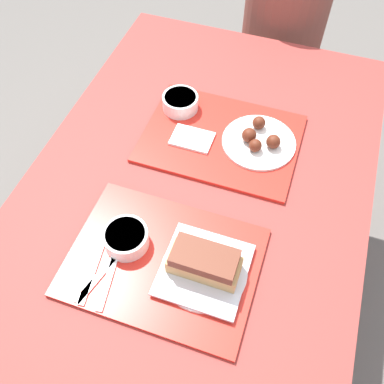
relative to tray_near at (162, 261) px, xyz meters
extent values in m
plane|color=#605B56|center=(0.00, 0.19, -0.73)|extent=(12.00, 12.00, 0.00)
cube|color=maroon|center=(0.00, 0.19, -0.03)|extent=(0.93, 1.54, 0.04)
cylinder|color=maroon|center=(-0.40, 0.88, -0.39)|extent=(0.07, 0.07, 0.68)
cylinder|color=maroon|center=(0.41, 0.88, -0.39)|extent=(0.07, 0.07, 0.68)
cube|color=maroon|center=(0.00, 1.18, -0.28)|extent=(0.89, 0.28, 0.04)
cylinder|color=maroon|center=(-0.38, 1.18, -0.51)|extent=(0.06, 0.06, 0.43)
cylinder|color=maroon|center=(0.39, 1.18, -0.51)|extent=(0.06, 0.06, 0.43)
cube|color=red|center=(0.00, 0.00, 0.00)|extent=(0.45, 0.34, 0.01)
cube|color=red|center=(0.02, 0.43, 0.00)|extent=(0.45, 0.34, 0.01)
cylinder|color=white|center=(-0.10, 0.02, 0.03)|extent=(0.11, 0.11, 0.05)
cylinder|color=beige|center=(-0.10, 0.02, 0.05)|extent=(0.10, 0.10, 0.01)
cylinder|color=white|center=(0.11, 0.00, 0.01)|extent=(0.21, 0.21, 0.01)
cube|color=silver|center=(0.11, 0.00, 0.02)|extent=(0.20, 0.20, 0.01)
cube|color=tan|center=(0.11, 0.00, 0.04)|extent=(0.17, 0.07, 0.04)
cube|color=brown|center=(0.11, 0.00, 0.08)|extent=(0.15, 0.08, 0.03)
cube|color=white|center=(-0.12, -0.08, 0.01)|extent=(0.06, 0.17, 0.00)
cube|color=white|center=(-0.10, -0.08, 0.01)|extent=(0.04, 0.17, 0.00)
cube|color=white|center=(-0.14, -0.08, 0.01)|extent=(0.04, 0.17, 0.00)
cylinder|color=white|center=(-0.13, 0.51, 0.03)|extent=(0.11, 0.11, 0.05)
cylinder|color=beige|center=(-0.13, 0.51, 0.05)|extent=(0.10, 0.10, 0.01)
cylinder|color=white|center=(0.13, 0.44, 0.01)|extent=(0.21, 0.21, 0.01)
sphere|color=#562314|center=(0.17, 0.44, 0.03)|extent=(0.04, 0.04, 0.04)
sphere|color=#562314|center=(0.12, 0.50, 0.03)|extent=(0.04, 0.04, 0.04)
sphere|color=#562314|center=(0.10, 0.44, 0.04)|extent=(0.04, 0.04, 0.04)
sphere|color=#562314|center=(0.13, 0.41, 0.03)|extent=(0.04, 0.04, 0.04)
cube|color=white|center=(-0.06, 0.39, 0.01)|extent=(0.12, 0.08, 0.01)
cylinder|color=brown|center=(0.06, 1.18, -0.02)|extent=(0.33, 0.33, 0.49)
camera|label=1|loc=(0.22, -0.41, 0.94)|focal=40.00mm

